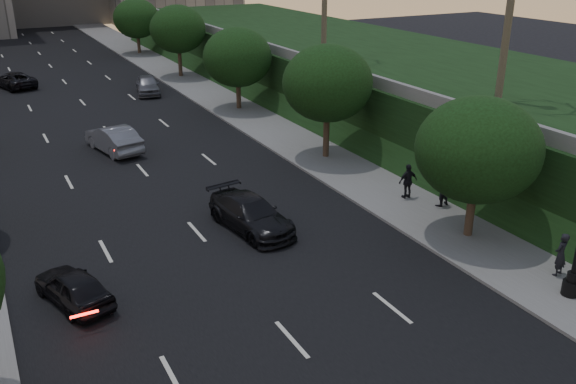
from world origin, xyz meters
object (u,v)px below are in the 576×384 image
pedestrian_a (561,254)px  sedan_near_right (251,214)px  pedestrian_c (408,181)px  sedan_mid_left (113,139)px  sedan_far_left (14,80)px  pedestrian_b (441,188)px  sedan_near_left (73,287)px  sedan_far_right (148,85)px

pedestrian_a → sedan_near_right: bearing=-60.8°
pedestrian_a → pedestrian_c: pedestrian_c is taller
sedan_mid_left → sedan_far_left: bearing=-92.6°
sedan_mid_left → pedestrian_b: bearing=114.4°
sedan_far_left → pedestrian_c: pedestrian_c is taller
sedan_near_right → sedan_near_left: bearing=-170.1°
sedan_far_right → sedan_near_left: bearing=-98.5°
sedan_near_right → pedestrian_c: (8.24, -0.62, 0.29)m
sedan_mid_left → pedestrian_a: size_ratio=2.86×
sedan_mid_left → sedan_near_left: bearing=60.5°
sedan_far_left → sedan_near_left: bearing=69.3°
pedestrian_b → sedan_mid_left: bearing=-59.1°
sedan_near_left → pedestrian_a: bearing=140.5°
pedestrian_b → pedestrian_a: bearing=80.5°
sedan_far_left → pedestrian_a: 48.08m
sedan_near_left → sedan_far_left: (1.50, 38.84, 0.06)m
sedan_mid_left → pedestrian_a: 26.06m
sedan_near_left → pedestrian_b: size_ratio=2.09×
sedan_far_left → pedestrian_c: (14.83, -36.83, 0.32)m
pedestrian_a → pedestrian_c: bearing=-101.0°
sedan_far_left → pedestrian_b: size_ratio=2.81×
sedan_far_left → pedestrian_b: 41.40m
sedan_near_left → pedestrian_b: 17.17m
sedan_near_left → sedan_far_left: size_ratio=0.74×
sedan_far_left → sedan_near_right: (6.59, -36.22, 0.03)m
sedan_near_right → sedan_mid_left: bearing=93.6°
sedan_far_left → pedestrian_a: bearing=89.9°
pedestrian_b → sedan_far_left: bearing=-73.4°
sedan_near_right → pedestrian_b: pedestrian_b is taller
sedan_near_left → sedan_far_right: bearing=-127.5°
pedestrian_b → sedan_near_left: bearing=-3.9°
sedan_near_left → sedan_far_left: bearing=-109.6°
sedan_near_right → pedestrian_a: 12.73m
sedan_near_left → pedestrian_c: (16.34, 2.01, 0.38)m
sedan_near_right → sedan_far_right: bearing=75.4°
sedan_near_left → sedan_mid_left: bearing=-124.8°
sedan_near_left → pedestrian_c: size_ratio=2.16×
sedan_near_left → sedan_mid_left: size_ratio=0.77×
pedestrian_b → pedestrian_c: 1.71m
pedestrian_a → pedestrian_b: size_ratio=0.95×
sedan_near_left → pedestrian_c: pedestrian_c is taller
sedan_near_left → sedan_far_right: (11.37, 30.99, 0.14)m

